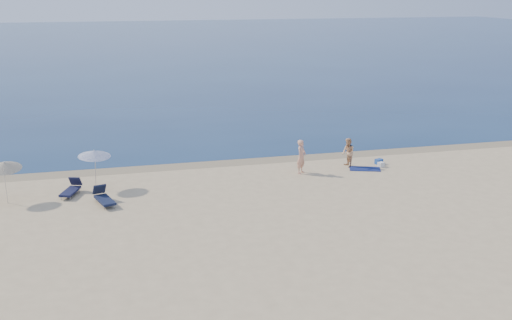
{
  "coord_description": "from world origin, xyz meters",
  "views": [
    {
      "loc": [
        -9.37,
        -15.69,
        9.9
      ],
      "look_at": [
        -1.04,
        16.0,
        1.0
      ],
      "focal_mm": 45.0,
      "sensor_mm": 36.0,
      "label": 1
    }
  ],
  "objects": [
    {
      "name": "sea",
      "position": [
        0.0,
        100.0,
        0.0
      ],
      "size": [
        240.0,
        160.0,
        0.01
      ],
      "primitive_type": "cube",
      "color": "#0B2347",
      "rests_on": "ground"
    },
    {
      "name": "wet_sand_strip",
      "position": [
        0.0,
        19.4,
        0.0
      ],
      "size": [
        240.0,
        1.6,
        0.0
      ],
      "primitive_type": "cube",
      "color": "#847254",
      "rests_on": "ground"
    },
    {
      "name": "person_left",
      "position": [
        1.59,
        16.29,
        0.93
      ],
      "size": [
        0.79,
        0.8,
        1.87
      ],
      "primitive_type": "imported",
      "rotation": [
        0.0,
        0.0,
        0.82
      ],
      "color": "tan",
      "rests_on": "ground"
    },
    {
      "name": "person_right",
      "position": [
        4.57,
        16.86,
        0.82
      ],
      "size": [
        0.65,
        0.82,
        1.64
      ],
      "primitive_type": "imported",
      "rotation": [
        0.0,
        0.0,
        -1.53
      ],
      "color": "tan",
      "rests_on": "ground"
    },
    {
      "name": "beach_towel",
      "position": [
        5.3,
        16.13,
        0.01
      ],
      "size": [
        1.92,
        1.48,
        0.03
      ],
      "primitive_type": "cube",
      "rotation": [
        0.0,
        0.0,
        -0.36
      ],
      "color": "#0E1747",
      "rests_on": "ground"
    },
    {
      "name": "white_bag",
      "position": [
        6.37,
        16.33,
        0.14
      ],
      "size": [
        0.39,
        0.36,
        0.27
      ],
      "primitive_type": "cube",
      "rotation": [
        0.0,
        0.0,
        0.33
      ],
      "color": "silver",
      "rests_on": "ground"
    },
    {
      "name": "blue_cooler",
      "position": [
        6.51,
        16.9,
        0.15
      ],
      "size": [
        0.5,
        0.43,
        0.3
      ],
      "primitive_type": "cube",
      "rotation": [
        0.0,
        0.0,
        0.38
      ],
      "color": "#1B4397",
      "rests_on": "ground"
    },
    {
      "name": "umbrella_near",
      "position": [
        -9.32,
        16.3,
        1.83
      ],
      "size": [
        2.02,
        2.03,
        2.11
      ],
      "rotation": [
        0.0,
        0.0,
        0.29
      ],
      "color": "silver",
      "rests_on": "ground"
    },
    {
      "name": "umbrella_far",
      "position": [
        -13.43,
        15.21,
        1.79
      ],
      "size": [
        1.62,
        1.65,
        2.11
      ],
      "rotation": [
        0.0,
        0.0,
        0.04
      ],
      "color": "silver",
      "rests_on": "ground"
    },
    {
      "name": "lounger_left",
      "position": [
        -10.54,
        15.53,
        0.28
      ],
      "size": [
        1.12,
        1.82,
        0.76
      ],
      "rotation": [
        0.0,
        0.0,
        -0.35
      ],
      "color": "#121533",
      "rests_on": "ground"
    },
    {
      "name": "lounger_right",
      "position": [
        -9.03,
        13.73,
        0.29
      ],
      "size": [
        1.06,
        1.93,
        0.81
      ],
      "rotation": [
        0.0,
        0.0,
        0.26
      ],
      "color": "#121832",
      "rests_on": "ground"
    }
  ]
}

